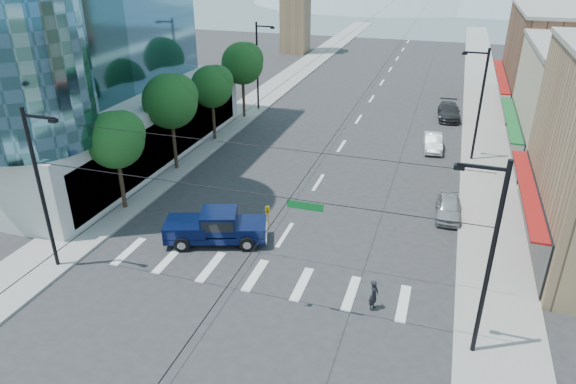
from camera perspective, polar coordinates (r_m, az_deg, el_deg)
name	(u,v)px	position (r m, az deg, el deg)	size (l,w,h in m)	color
ground	(248,292)	(26.60, -4.43, -11.06)	(160.00, 160.00, 0.00)	#28282B
sidewalk_left	(278,86)	(64.93, -1.13, 11.69)	(4.00, 120.00, 0.15)	gray
sidewalk_right	(482,102)	(61.76, 20.76, 9.29)	(4.00, 120.00, 0.15)	gray
shop_far	(572,62)	(61.67, 29.04, 12.49)	(12.00, 18.00, 10.00)	brown
tree_near	(117,138)	(34.02, -18.43, 5.73)	(3.65, 3.64, 6.71)	black
tree_midnear	(172,99)	(39.41, -12.75, 10.00)	(4.09, 4.09, 7.52)	black
tree_midfar	(213,85)	(45.52, -8.30, 11.67)	(3.65, 3.64, 6.71)	black
tree_far	(244,62)	(51.61, -4.93, 14.19)	(4.09, 4.09, 7.52)	black
signal_rig	(241,222)	(23.23, -5.29, -3.36)	(21.80, 0.20, 9.00)	black
lamp_pole_nw	(258,63)	(54.24, -3.30, 14.10)	(2.00, 0.25, 9.00)	black
lamp_pole_ne	(479,101)	(43.07, 20.46, 9.44)	(2.00, 0.25, 9.00)	black
pickup_truck	(216,226)	(30.34, -8.06, -3.80)	(6.33, 3.88, 2.03)	#060F33
pedestrian	(374,295)	(25.34, 9.51, -11.22)	(0.59, 0.39, 1.62)	black
parked_car_near	(449,207)	(34.60, 17.42, -1.63)	(1.56, 3.89, 1.32)	#A3A4A8
parked_car_mid	(433,142)	(45.77, 15.80, 5.36)	(1.42, 4.08, 1.34)	white
parked_car_far	(449,111)	(54.80, 17.46, 8.55)	(2.08, 5.10, 1.48)	#2A2A2D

